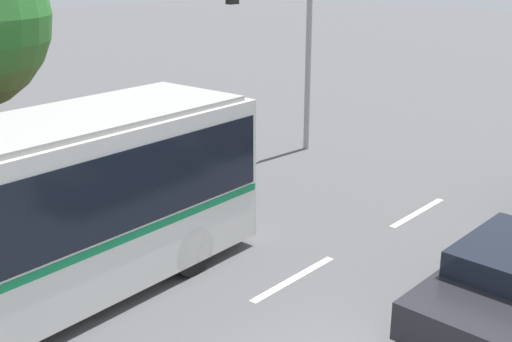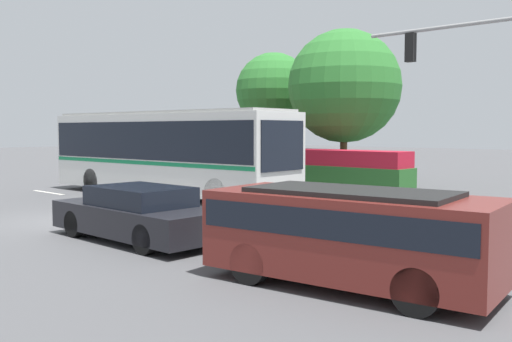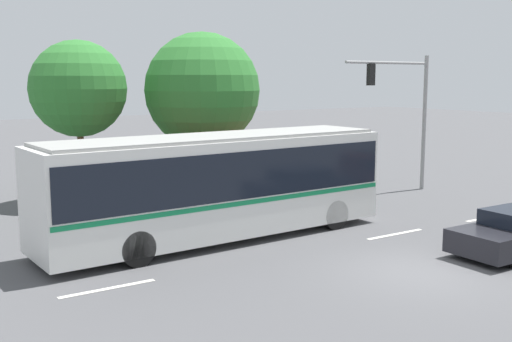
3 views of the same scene
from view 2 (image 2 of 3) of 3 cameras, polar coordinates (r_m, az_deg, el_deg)
ground_plane at (r=17.17m, az=-18.14°, el=-4.75°), size 140.00×140.00×0.00m
city_bus at (r=22.52m, az=-8.90°, el=2.25°), size 11.53×3.08×3.29m
sedan_foreground at (r=13.63m, az=-11.70°, el=-4.27°), size 4.72×1.89×1.28m
suv_left_lane at (r=9.53m, az=9.46°, el=-5.83°), size 4.96×2.49×1.62m
traffic_light_pole at (r=17.94m, az=21.54°, el=8.31°), size 4.86×0.24×6.03m
flowering_hedge at (r=23.97m, az=5.40°, el=0.02°), size 9.02×1.36×1.79m
street_tree_left at (r=29.54m, az=1.77°, el=8.03°), size 3.87×3.87×6.56m
street_tree_centre at (r=25.63m, az=8.83°, el=8.37°), size 4.98×4.98×7.00m
lane_stripe_near at (r=13.98m, az=7.46°, el=-6.55°), size 2.40×0.16×0.01m
lane_stripe_mid at (r=17.12m, az=-5.15°, el=-4.57°), size 2.40×0.16×0.01m
lane_stripe_far at (r=25.09m, az=-20.05°, el=-2.04°), size 2.40×0.16×0.01m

